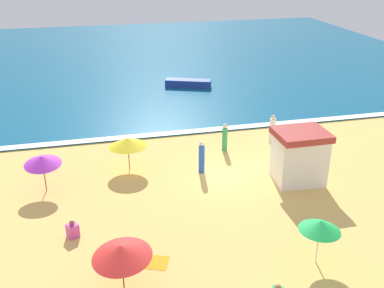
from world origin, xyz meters
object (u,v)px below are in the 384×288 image
(lifeguard_cabana, at_px, (299,156))
(beachgoer_5, at_px, (202,157))
(beach_umbrella_0, at_px, (121,251))
(beach_umbrella_3, at_px, (42,160))
(beachgoer_8, at_px, (73,230))
(beach_umbrella_4, at_px, (320,226))
(beachgoer_1, at_px, (225,137))
(small_boat_0, at_px, (188,83))
(beach_umbrella_2, at_px, (128,142))
(beachgoer_3, at_px, (272,129))

(lifeguard_cabana, distance_m, beachgoer_5, 5.13)
(beach_umbrella_0, height_order, beach_umbrella_3, beach_umbrella_0)
(lifeguard_cabana, relative_size, beachgoer_8, 3.49)
(beach_umbrella_4, xyz_separation_m, beachgoer_1, (-0.38, 10.94, -0.85))
(beach_umbrella_4, height_order, small_boat_0, beach_umbrella_4)
(beach_umbrella_0, xyz_separation_m, beach_umbrella_2, (1.26, 9.61, -0.07))
(beach_umbrella_0, bearing_deg, lifeguard_cabana, 32.64)
(beach_umbrella_3, bearing_deg, small_boat_0, 54.96)
(beach_umbrella_3, xyz_separation_m, beachgoer_1, (10.20, 2.63, -0.88))
(beach_umbrella_2, xyz_separation_m, small_boat_0, (6.60, 14.15, -1.19))
(small_boat_0, bearing_deg, beachgoer_1, -93.29)
(beach_umbrella_4, bearing_deg, beachgoer_8, 157.00)
(beachgoer_8, height_order, small_boat_0, beachgoer_8)
(beachgoer_1, distance_m, beachgoer_5, 3.22)
(beachgoer_5, height_order, small_boat_0, beachgoer_5)
(beach_umbrella_0, xyz_separation_m, beachgoer_3, (10.37, 11.31, -0.85))
(beach_umbrella_4, xyz_separation_m, beachgoer_3, (2.88, 11.47, -0.84))
(small_boat_0, bearing_deg, beachgoer_8, -115.74)
(beach_umbrella_0, bearing_deg, beach_umbrella_3, 110.80)
(beachgoer_3, bearing_deg, small_boat_0, 101.38)
(beach_umbrella_4, relative_size, beachgoer_1, 1.13)
(beach_umbrella_2, relative_size, beachgoer_3, 1.66)
(lifeguard_cabana, bearing_deg, small_boat_0, 95.98)
(beachgoer_5, xyz_separation_m, beachgoer_8, (-6.83, -4.53, -0.56))
(beach_umbrella_4, height_order, beachgoer_1, beach_umbrella_4)
(beach_umbrella_0, height_order, beachgoer_5, beach_umbrella_0)
(beach_umbrella_2, xyz_separation_m, beach_umbrella_4, (6.23, -9.78, 0.07))
(lifeguard_cabana, distance_m, beach_umbrella_2, 9.10)
(beachgoer_5, bearing_deg, beachgoer_8, -146.44)
(lifeguard_cabana, xyz_separation_m, beach_umbrella_4, (-2.21, -6.38, 0.26))
(beachgoer_1, bearing_deg, beach_umbrella_3, -165.57)
(beach_umbrella_2, bearing_deg, beach_umbrella_3, -161.38)
(beachgoer_8, bearing_deg, beachgoer_3, 31.82)
(beach_umbrella_4, xyz_separation_m, beachgoer_8, (-9.27, 3.94, -1.35))
(beach_umbrella_3, xyz_separation_m, beachgoer_8, (1.31, -4.38, -1.37))
(beachgoer_1, relative_size, beachgoer_5, 0.93)
(beach_umbrella_2, relative_size, beachgoer_5, 1.61)
(beach_umbrella_0, relative_size, beachgoer_1, 1.79)
(beachgoer_1, xyz_separation_m, beachgoer_3, (3.26, 0.54, 0.01))
(beach_umbrella_4, bearing_deg, small_boat_0, 89.12)
(beach_umbrella_0, height_order, beachgoer_8, beach_umbrella_0)
(beachgoer_5, xyz_separation_m, small_boat_0, (2.82, 15.47, -0.47))
(beachgoer_1, distance_m, beachgoer_8, 11.33)
(beach_umbrella_2, distance_m, beachgoer_5, 4.07)
(beach_umbrella_3, height_order, beachgoer_3, beach_umbrella_3)
(lifeguard_cabana, height_order, beach_umbrella_3, lifeguard_cabana)
(lifeguard_cabana, relative_size, beach_umbrella_4, 1.45)
(lifeguard_cabana, relative_size, small_boat_0, 0.71)
(beach_umbrella_0, height_order, beachgoer_1, beach_umbrella_0)
(beachgoer_3, height_order, beachgoer_5, beachgoer_5)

